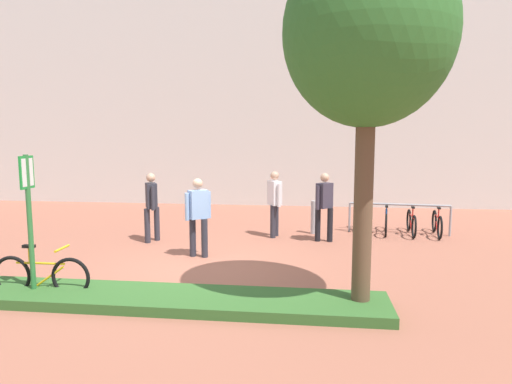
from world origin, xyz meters
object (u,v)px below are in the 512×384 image
person_suited_navy (324,203)px  bollard_steel (314,217)px  tree_sidewalk (368,35)px  parking_sign_post (29,205)px  bike_rack_cluster (399,221)px  person_suited_dark (152,203)px  bike_at_sign (41,275)px  person_casual_tan (198,212)px  person_shirt_blue (275,200)px

person_suited_navy → bollard_steel: bearing=105.9°
tree_sidewalk → bollard_steel: bearing=97.2°
bollard_steel → person_suited_navy: (0.25, -0.87, 0.53)m
tree_sidewalk → parking_sign_post: 5.79m
tree_sidewalk → bike_rack_cluster: (1.61, 5.55, -3.69)m
tree_sidewalk → person_suited_dark: bearing=140.2°
parking_sign_post → bollard_steel: size_ratio=2.60×
bollard_steel → bike_at_sign: bearing=-130.2°
tree_sidewalk → person_suited_navy: size_ratio=3.15×
bike_rack_cluster → person_casual_tan: (-4.79, -2.90, 0.64)m
bike_rack_cluster → person_suited_dark: 6.53m
tree_sidewalk → person_suited_dark: tree_sidewalk is taller
parking_sign_post → person_shirt_blue: size_ratio=1.36×
person_suited_dark → person_casual_tan: same height
tree_sidewalk → person_suited_dark: (-4.68, 3.89, -3.06)m
person_casual_tan → person_suited_dark: bearing=140.2°
bike_rack_cluster → parking_sign_post: bearing=-140.2°
parking_sign_post → person_suited_navy: (4.80, 4.56, -0.55)m
person_suited_navy → person_shirt_blue: bearing=164.0°
bike_rack_cluster → person_casual_tan: person_casual_tan is taller
bollard_steel → person_shirt_blue: person_shirt_blue is taller
bike_at_sign → person_suited_navy: (4.74, 4.44, 0.63)m
person_shirt_blue → person_casual_tan: same height
bike_rack_cluster → person_suited_navy: (-2.03, -1.12, 0.64)m
person_shirt_blue → tree_sidewalk: bearing=-70.6°
tree_sidewalk → person_casual_tan: 5.14m
tree_sidewalk → bike_rack_cluster: size_ratio=2.05×
bike_at_sign → person_shirt_blue: size_ratio=0.98×
bike_at_sign → person_suited_navy: size_ratio=0.98×
person_suited_dark → person_shirt_blue: 3.12m
bike_at_sign → person_shirt_blue: (3.47, 4.81, 0.63)m
bike_rack_cluster → person_shirt_blue: bearing=-167.0°
bollard_steel → person_shirt_blue: size_ratio=0.52×
tree_sidewalk → bike_rack_cluster: tree_sidewalk is taller
person_casual_tan → bike_rack_cluster: bearing=31.2°
person_casual_tan → person_shirt_blue: bearing=55.2°
bike_at_sign → person_suited_dark: (0.48, 3.91, 0.63)m
bike_rack_cluster → person_suited_navy: 2.41m
parking_sign_post → bike_at_sign: parking_sign_post is taller
bike_rack_cluster → bollard_steel: bearing=-173.5°
person_suited_navy → person_suited_dark: size_ratio=1.00×
person_suited_navy → person_casual_tan: size_ratio=1.00×
person_suited_navy → person_casual_tan: bearing=-147.1°
bike_at_sign → bike_rack_cluster: size_ratio=0.64×
parking_sign_post → tree_sidewalk: bearing=1.5°
bike_at_sign → person_suited_navy: 6.53m
person_casual_tan → parking_sign_post: bearing=-126.3°
person_suited_navy → parking_sign_post: bearing=-136.5°
bike_rack_cluster → bollard_steel: bollard_steel is taller
person_suited_dark → bike_rack_cluster: bearing=14.7°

